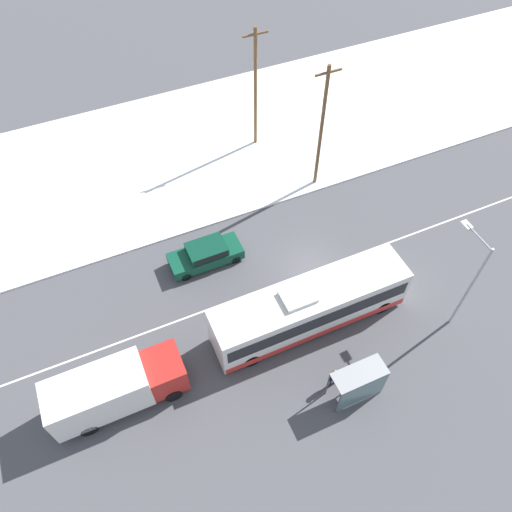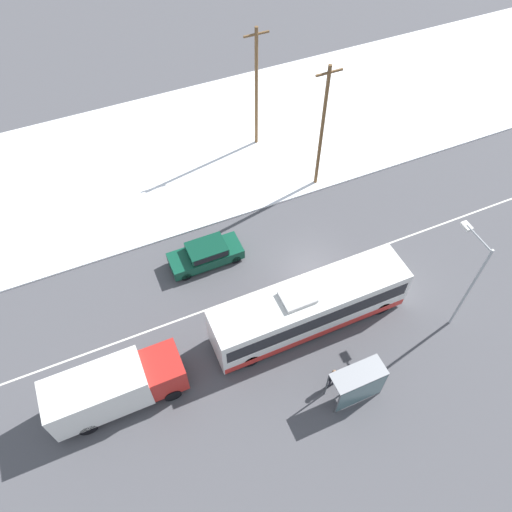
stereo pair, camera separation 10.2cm
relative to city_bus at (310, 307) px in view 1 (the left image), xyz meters
The scene contains 11 objects.
ground_plane 4.03m from the city_bus, 57.75° to the left, with size 120.00×120.00×0.00m, color #4C4C51.
snow_lot 17.38m from the city_bus, 83.46° to the left, with size 80.00×15.75×0.12m.
lane_marking_center 4.03m from the city_bus, 57.75° to the left, with size 60.00×0.12×0.00m.
city_bus is the anchor object (origin of this frame).
box_truck 11.23m from the city_bus, behind, with size 6.86×2.30×2.88m.
sedan_car 7.62m from the city_bus, 120.42° to the left, with size 4.62×1.80×1.50m.
pedestrian_at_stop 4.06m from the city_bus, 98.56° to the right, with size 0.59×0.26×1.64m.
bus_shelter 5.12m from the city_bus, 87.83° to the right, with size 2.80×1.20×2.40m.
streetlamp 8.60m from the city_bus, 21.06° to the right, with size 0.36×2.23×6.80m.
utility_pole_roadside 12.15m from the city_bus, 59.92° to the left, with size 1.80×0.24×9.41m.
utility_pole_snowlot 16.69m from the city_bus, 76.85° to the left, with size 1.80×0.24×9.35m.
Camera 1 is at (-10.75, -15.49, 25.43)m, focal length 35.00 mm.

